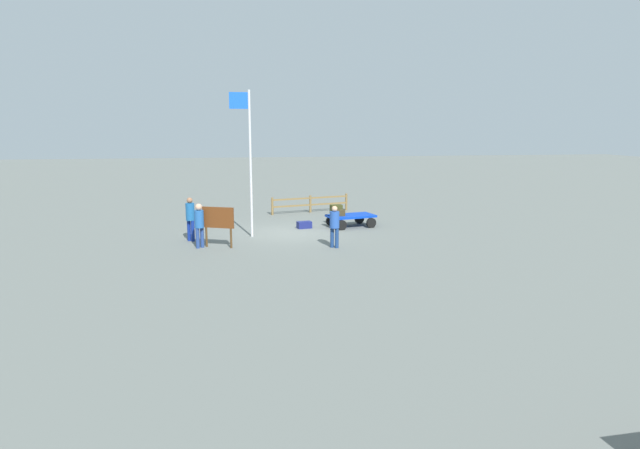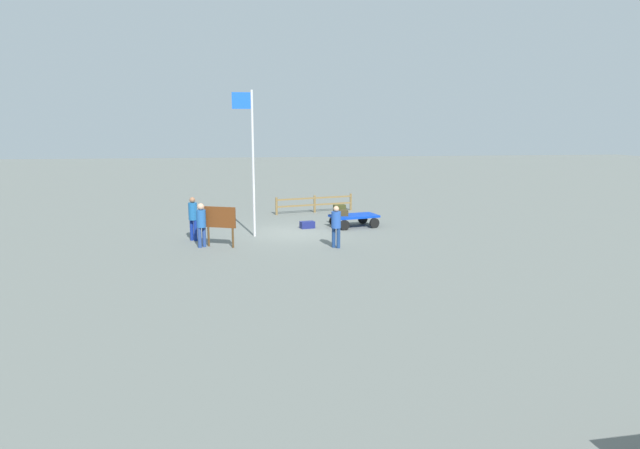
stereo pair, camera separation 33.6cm
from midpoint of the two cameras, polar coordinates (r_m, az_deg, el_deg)
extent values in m
plane|color=slate|center=(23.46, -3.43, -0.87)|extent=(120.00, 120.00, 0.00)
cube|color=#0A35B9|center=(24.79, 2.86, 0.91)|extent=(2.31, 1.60, 0.10)
cube|color=#0A35B9|center=(24.38, 0.74, 0.76)|extent=(0.33, 1.08, 0.10)
cylinder|color=black|center=(24.00, 1.88, -0.06)|extent=(0.47, 0.22, 0.45)
cylinder|color=black|center=(25.07, 0.75, 0.38)|extent=(0.47, 0.22, 0.45)
cylinder|color=black|center=(24.63, 5.00, 0.17)|extent=(0.47, 0.22, 0.45)
cylinder|color=black|center=(25.68, 3.77, 0.60)|extent=(0.47, 0.22, 0.45)
cube|color=#393A16|center=(25.23, 1.32, 1.64)|extent=(0.57, 0.42, 0.39)
cube|color=#392F17|center=(24.51, 1.66, 1.23)|extent=(0.49, 0.39, 0.26)
cube|color=navy|center=(24.46, -2.05, -0.04)|extent=(0.70, 0.50, 0.31)
cylinder|color=navy|center=(20.43, 1.31, -1.43)|extent=(0.14, 0.14, 0.76)
cylinder|color=navy|center=(20.52, 0.81, -1.37)|extent=(0.14, 0.14, 0.76)
cylinder|color=#254DA4|center=(20.35, 1.06, 0.50)|extent=(0.50, 0.50, 0.62)
sphere|color=tan|center=(20.28, 1.07, 1.66)|extent=(0.21, 0.21, 0.21)
cylinder|color=navy|center=(21.04, -12.69, -1.32)|extent=(0.14, 0.14, 0.77)
cylinder|color=navy|center=(20.93, -13.15, -1.40)|extent=(0.14, 0.14, 0.77)
cylinder|color=#21569E|center=(20.85, -13.00, 0.56)|extent=(0.49, 0.49, 0.66)
sphere|color=tan|center=(20.78, -13.05, 1.80)|extent=(0.25, 0.25, 0.25)
cylinder|color=navy|center=(22.22, -13.60, -0.66)|extent=(0.14, 0.14, 0.84)
cylinder|color=navy|center=(22.35, -13.98, -0.61)|extent=(0.14, 0.14, 0.84)
cylinder|color=#1B5999|center=(22.16, -13.87, 1.31)|extent=(0.48, 0.48, 0.69)
sphere|color=#946346|center=(22.09, -13.92, 2.48)|extent=(0.22, 0.22, 0.22)
cylinder|color=silver|center=(22.43, -7.72, 6.22)|extent=(0.10, 0.10, 5.95)
cube|color=blue|center=(22.40, -8.97, 12.71)|extent=(0.74, 0.06, 0.65)
cylinder|color=#4C3319|center=(20.70, -9.75, -1.43)|extent=(0.08, 0.08, 0.75)
cylinder|color=#4C3319|center=(21.11, -12.25, -1.30)|extent=(0.08, 0.08, 0.75)
cube|color=#5E2F13|center=(20.76, -11.09, 0.72)|extent=(1.17, 0.54, 0.79)
cylinder|color=brown|center=(29.82, 2.44, 2.39)|extent=(0.12, 0.12, 0.91)
cylinder|color=brown|center=(28.96, -1.35, 2.16)|extent=(0.12, 0.12, 0.91)
cylinder|color=brown|center=(28.23, -5.36, 1.91)|extent=(0.12, 0.12, 0.91)
cube|color=brown|center=(28.92, -1.35, 2.79)|extent=(4.15, 1.12, 0.08)
cube|color=brown|center=(28.96, -1.35, 2.07)|extent=(4.15, 1.12, 0.08)
camera|label=1|loc=(0.17, -90.55, -0.10)|focal=30.55mm
camera|label=2|loc=(0.17, 89.45, 0.10)|focal=30.55mm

